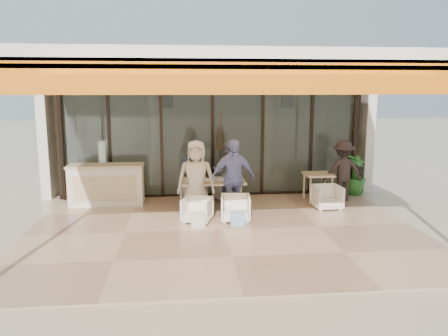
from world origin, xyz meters
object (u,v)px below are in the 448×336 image
object	(u,v)px
side_table	(318,177)
chair_near_left	(197,209)
host_counter	(107,185)
diner_periwinkle	(233,178)
diner_navy	(195,173)
potted_palm	(354,174)
diner_grey	(229,173)
side_chair	(327,196)
standing_woman	(343,171)
chair_far_right	(226,189)
chair_far_left	(194,187)
diner_cream	(196,179)
dining_table	(213,182)
chair_near_right	(235,207)

from	to	relation	value
side_table	chair_near_left	bearing A→B (deg)	-154.42
host_counter	diner_periwinkle	world-z (taller)	diner_periwinkle
diner_navy	potted_palm	distance (m)	4.46
diner_periwinkle	side_table	bearing A→B (deg)	10.75
diner_periwinkle	potted_palm	xyz separation A→B (m)	(3.54, 1.66, -0.30)
diner_grey	side_table	bearing A→B (deg)	-158.53
chair_near_left	side_chair	world-z (taller)	side_chair
standing_woman	potted_palm	distance (m)	0.86
host_counter	potted_palm	xyz separation A→B (m)	(6.58, 0.48, 0.05)
chair_far_right	side_chair	distance (m)	2.59
host_counter	chair_far_right	world-z (taller)	host_counter
chair_far_left	diner_cream	world-z (taller)	diner_cream
chair_far_left	diner_navy	xyz separation A→B (m)	(0.00, -0.50, 0.48)
diner_cream	host_counter	bearing A→B (deg)	157.86
host_counter	side_chair	distance (m)	5.45
dining_table	host_counter	bearing A→B (deg)	164.56
diner_cream	standing_woman	xyz separation A→B (m)	(3.83, 1.04, -0.08)
dining_table	standing_woman	bearing A→B (deg)	9.62
chair_far_right	diner_cream	bearing A→B (deg)	38.47
host_counter	chair_near_right	xyz separation A→B (m)	(3.03, -1.68, -0.21)
chair_far_right	standing_woman	size ratio (longest dim) A/B	0.38
dining_table	chair_near_right	distance (m)	1.11
side_table	diner_navy	bearing A→B (deg)	-177.84
diner_navy	chair_near_right	bearing A→B (deg)	114.13
dining_table	diner_navy	bearing A→B (deg)	132.91
chair_far_left	side_table	size ratio (longest dim) A/B	0.97
dining_table	potted_palm	world-z (taller)	potted_palm
diner_periwinkle	chair_near_left	bearing A→B (deg)	-162.08
diner_periwinkle	potted_palm	size ratio (longest dim) A/B	1.51
host_counter	side_table	xyz separation A→B (m)	(5.37, -0.16, 0.11)
dining_table	chair_far_left	size ratio (longest dim) A/B	2.09
chair_far_right	chair_near_left	bearing A→B (deg)	45.58
host_counter	standing_woman	size ratio (longest dim) A/B	1.16
diner_periwinkle	standing_woman	world-z (taller)	diner_periwinkle
chair_far_left	diner_grey	size ratio (longest dim) A/B	0.43
dining_table	chair_far_right	xyz separation A→B (m)	(0.43, 0.94, -0.38)
standing_woman	potted_palm	xyz separation A→B (m)	(0.55, 0.62, -0.22)
diner_periwinkle	host_counter	bearing A→B (deg)	145.95
chair_near_left	diner_navy	distance (m)	1.50
diner_grey	diner_cream	size ratio (longest dim) A/B	0.95
diner_periwinkle	side_table	xyz separation A→B (m)	(2.33, 1.02, -0.25)
diner_navy	potted_palm	size ratio (longest dim) A/B	1.44
chair_near_left	diner_grey	world-z (taller)	diner_grey
diner_grey	side_table	size ratio (longest dim) A/B	2.22
dining_table	standing_woman	size ratio (longest dim) A/B	0.94
diner_grey	standing_woman	xyz separation A→B (m)	(2.99, 0.14, -0.03)
chair_near_right	chair_far_left	bearing A→B (deg)	119.55
dining_table	diner_grey	distance (m)	0.63
dining_table	chair_near_left	xyz separation A→B (m)	(-0.41, -0.96, -0.38)
chair_far_right	potted_palm	distance (m)	3.56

